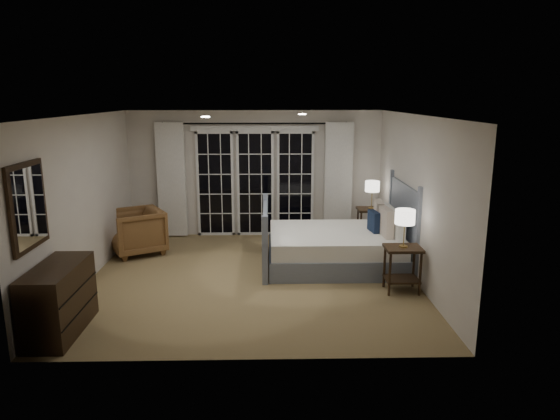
{
  "coord_description": "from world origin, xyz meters",
  "views": [
    {
      "loc": [
        0.26,
        -7.38,
        2.77
      ],
      "look_at": [
        0.44,
        0.13,
        1.05
      ],
      "focal_mm": 32.0,
      "sensor_mm": 36.0,
      "label": 1
    }
  ],
  "objects_px": {
    "lamp_left": "(405,217)",
    "lamp_right": "(372,187)",
    "bed": "(338,245)",
    "nightstand_left": "(402,262)",
    "nightstand_right": "(371,220)",
    "dresser": "(59,300)",
    "armchair": "(137,231)"
  },
  "relations": [
    {
      "from": "dresser",
      "to": "nightstand_right",
      "type": "bearing_deg",
      "value": 39.13
    },
    {
      "from": "nightstand_right",
      "to": "armchair",
      "type": "bearing_deg",
      "value": -172.88
    },
    {
      "from": "nightstand_left",
      "to": "nightstand_right",
      "type": "xyz_separation_m",
      "value": [
        0.04,
        2.43,
        0.01
      ]
    },
    {
      "from": "lamp_left",
      "to": "bed",
      "type": "bearing_deg",
      "value": 123.44
    },
    {
      "from": "lamp_left",
      "to": "lamp_right",
      "type": "xyz_separation_m",
      "value": [
        0.04,
        2.43,
        -0.0
      ]
    },
    {
      "from": "nightstand_left",
      "to": "lamp_right",
      "type": "bearing_deg",
      "value": 89.14
    },
    {
      "from": "nightstand_left",
      "to": "armchair",
      "type": "height_order",
      "value": "armchair"
    },
    {
      "from": "armchair",
      "to": "dresser",
      "type": "xyz_separation_m",
      "value": [
        -0.13,
        -3.08,
        0.01
      ]
    },
    {
      "from": "nightstand_right",
      "to": "armchair",
      "type": "height_order",
      "value": "armchair"
    },
    {
      "from": "bed",
      "to": "nightstand_left",
      "type": "xyz_separation_m",
      "value": [
        0.77,
        -1.16,
        0.1
      ]
    },
    {
      "from": "nightstand_left",
      "to": "nightstand_right",
      "type": "relative_size",
      "value": 0.98
    },
    {
      "from": "lamp_right",
      "to": "dresser",
      "type": "distance_m",
      "value": 5.77
    },
    {
      "from": "bed",
      "to": "dresser",
      "type": "distance_m",
      "value": 4.33
    },
    {
      "from": "lamp_left",
      "to": "nightstand_left",
      "type": "bearing_deg",
      "value": 0.0
    },
    {
      "from": "lamp_left",
      "to": "lamp_right",
      "type": "distance_m",
      "value": 2.43
    },
    {
      "from": "nightstand_right",
      "to": "dresser",
      "type": "xyz_separation_m",
      "value": [
        -4.45,
        -3.62,
        -0.04
      ]
    },
    {
      "from": "bed",
      "to": "nightstand_right",
      "type": "height_order",
      "value": "bed"
    },
    {
      "from": "nightstand_left",
      "to": "nightstand_right",
      "type": "height_order",
      "value": "nightstand_right"
    },
    {
      "from": "nightstand_left",
      "to": "armchair",
      "type": "bearing_deg",
      "value": 156.13
    },
    {
      "from": "lamp_right",
      "to": "bed",
      "type": "bearing_deg",
      "value": -122.4
    },
    {
      "from": "lamp_left",
      "to": "armchair",
      "type": "distance_m",
      "value": 4.73
    },
    {
      "from": "nightstand_left",
      "to": "lamp_right",
      "type": "xyz_separation_m",
      "value": [
        0.04,
        2.43,
        0.66
      ]
    },
    {
      "from": "nightstand_left",
      "to": "lamp_left",
      "type": "xyz_separation_m",
      "value": [
        0.0,
        0.0,
        0.66
      ]
    },
    {
      "from": "bed",
      "to": "nightstand_right",
      "type": "bearing_deg",
      "value": 57.6
    },
    {
      "from": "lamp_right",
      "to": "nightstand_right",
      "type": "bearing_deg",
      "value": 26.57
    },
    {
      "from": "nightstand_left",
      "to": "lamp_left",
      "type": "distance_m",
      "value": 0.66
    },
    {
      "from": "armchair",
      "to": "lamp_left",
      "type": "bearing_deg",
      "value": 36.9
    },
    {
      "from": "nightstand_right",
      "to": "lamp_right",
      "type": "xyz_separation_m",
      "value": [
        -0.0,
        -0.0,
        0.65
      ]
    },
    {
      "from": "bed",
      "to": "armchair",
      "type": "xyz_separation_m",
      "value": [
        -3.51,
        0.73,
        0.06
      ]
    },
    {
      "from": "bed",
      "to": "armchair",
      "type": "relative_size",
      "value": 2.64
    },
    {
      "from": "armchair",
      "to": "lamp_right",
      "type": "bearing_deg",
      "value": 67.88
    },
    {
      "from": "nightstand_left",
      "to": "lamp_right",
      "type": "height_order",
      "value": "lamp_right"
    }
  ]
}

